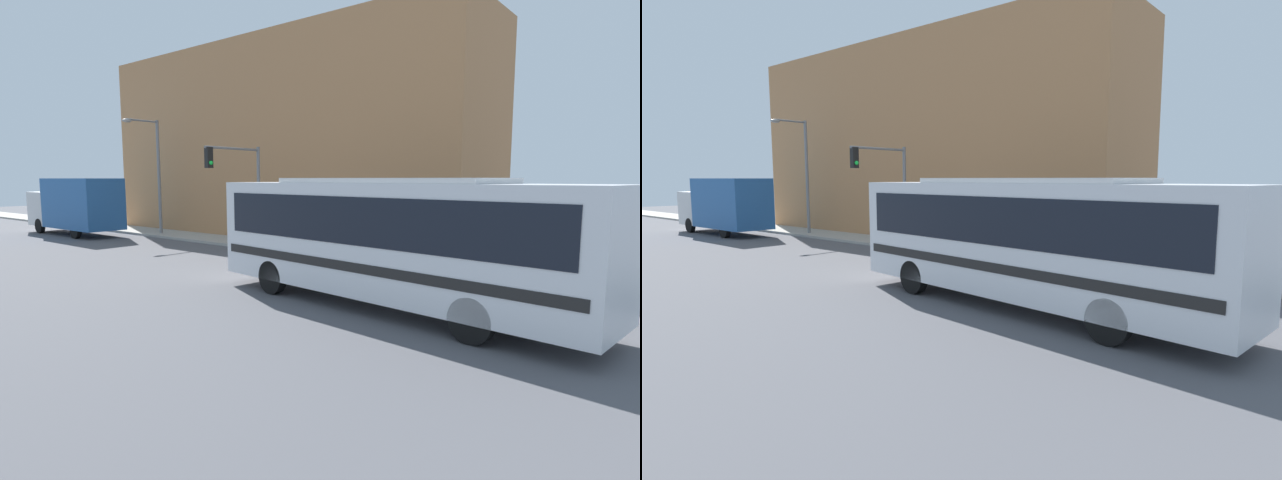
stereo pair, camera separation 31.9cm
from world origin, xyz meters
TOP-DOWN VIEW (x-y plane):
  - ground_plane at (0.00, 0.00)m, footprint 120.00×120.00m
  - sidewalk at (5.74, 20.00)m, footprint 2.47×70.00m
  - building_facade at (9.97, 13.17)m, footprint 6.00×24.34m
  - city_bus at (-0.88, -0.35)m, footprint 3.69×11.02m
  - delivery_truck at (2.40, 23.02)m, footprint 2.26×7.78m
  - fire_hydrant at (5.10, 3.75)m, footprint 0.26×0.35m
  - traffic_light_pole at (4.06, 10.46)m, footprint 3.28×0.35m
  - parking_meter at (5.10, 8.57)m, footprint 0.14×0.14m
  - street_lamp at (5.05, 18.79)m, footprint 2.27×0.28m
  - pedestrian_near_corner at (6.19, 3.05)m, footprint 0.34×0.34m

SIDE VIEW (x-z plane):
  - ground_plane at x=0.00m, z-range 0.00..0.00m
  - sidewalk at x=5.74m, z-range 0.00..0.13m
  - fire_hydrant at x=5.10m, z-range 0.13..0.92m
  - parking_meter at x=5.10m, z-range 0.35..1.57m
  - pedestrian_near_corner at x=6.19m, z-range 0.15..1.88m
  - delivery_truck at x=2.40m, z-range 0.13..3.48m
  - city_bus at x=-0.88m, z-range 0.25..3.62m
  - traffic_light_pole at x=4.06m, z-range 1.04..5.77m
  - street_lamp at x=5.05m, z-range 0.76..7.32m
  - building_facade at x=9.97m, z-range 0.00..10.89m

